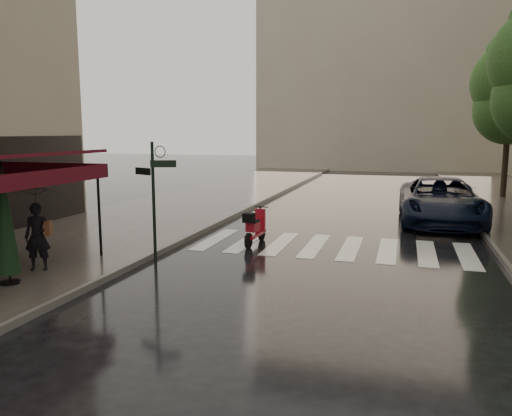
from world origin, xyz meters
The scene contains 12 objects.
ground centered at (0.00, 0.00, 0.00)m, with size 120.00×120.00×0.00m, color black.
sidewalk_near centered at (-4.50, 12.00, 0.06)m, with size 6.00×60.00×0.12m, color #38332D.
curb_near centered at (-1.45, 12.00, 0.07)m, with size 0.12×60.00×0.16m, color #595651.
curb_far centered at (7.45, 12.00, 0.07)m, with size 0.12×60.00×0.16m, color #595651.
crosswalk centered at (2.98, 6.00, 0.01)m, with size 7.85×3.20×0.01m.
signpost centered at (-1.19, 3.00, 1.83)m, with size 1.17×0.29×3.10m.
backdrop_building centered at (3.00, 38.00, 10.00)m, with size 22.00×6.00×20.00m, color tan.
tree_far centered at (9.70, 19.00, 5.46)m, with size 3.80×3.80×8.16m.
pedestrian_with_umbrella centered at (-3.25, 1.15, 1.73)m, with size 1.26×1.27×2.42m.
scooter centered at (0.70, 5.64, 0.50)m, with size 0.44×1.64×1.08m.
parked_car centered at (6.23, 10.98, 0.84)m, with size 2.80×6.06×1.68m, color black.
parasol_back centered at (-3.10, 0.05, 1.51)m, with size 0.48×0.48×2.59m.
Camera 1 is at (4.90, -8.34, 3.34)m, focal length 35.00 mm.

